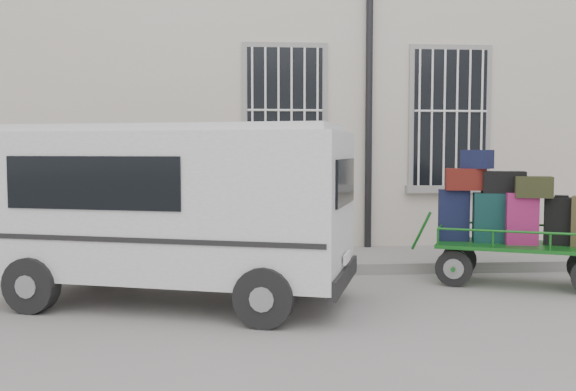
# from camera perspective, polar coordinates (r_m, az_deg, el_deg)

# --- Properties ---
(ground) EXTENTS (80.00, 80.00, 0.00)m
(ground) POSITION_cam_1_polar(r_m,az_deg,el_deg) (7.59, 4.47, -9.08)
(ground) COLOR slate
(ground) RESTS_ON ground
(building) EXTENTS (24.00, 5.15, 6.00)m
(building) POSITION_cam_1_polar(r_m,az_deg,el_deg) (12.91, 0.67, 9.70)
(building) COLOR beige
(building) RESTS_ON ground
(sidewalk) EXTENTS (24.00, 1.70, 0.15)m
(sidewalk) POSITION_cam_1_polar(r_m,az_deg,el_deg) (9.71, 2.43, -5.73)
(sidewalk) COLOR slate
(sidewalk) RESTS_ON ground
(luggage_cart) EXTENTS (2.39, 1.70, 1.73)m
(luggage_cart) POSITION_cam_1_polar(r_m,az_deg,el_deg) (8.65, 19.61, -2.11)
(luggage_cart) COLOR black
(luggage_cart) RESTS_ON ground
(van) EXTENTS (4.26, 2.76, 2.00)m
(van) POSITION_cam_1_polar(r_m,az_deg,el_deg) (7.33, -10.19, -0.54)
(van) COLOR silver
(van) RESTS_ON ground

